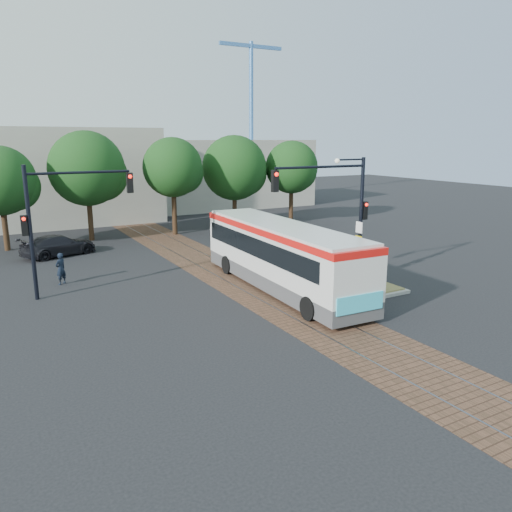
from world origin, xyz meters
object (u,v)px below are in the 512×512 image
object	(u,v)px
city_bus	(281,253)
signal_pole_left	(56,213)
officer	(61,269)
signal_pole_main	(342,201)
parked_car	(59,245)
traffic_island	(355,276)

from	to	relation	value
city_bus	signal_pole_left	distance (m)	10.37
officer	city_bus	bearing A→B (deg)	110.41
city_bus	signal_pole_main	xyz separation A→B (m)	(2.88, -0.84, 2.39)
city_bus	signal_pole_left	xyz separation A→B (m)	(-9.35, 3.96, 2.10)
signal_pole_main	officer	size ratio (longest dim) A/B	3.77
signal_pole_left	parked_car	size ratio (longest dim) A/B	1.32
signal_pole_left	officer	distance (m)	3.69
officer	parked_car	xyz separation A→B (m)	(0.85, 6.70, -0.14)
traffic_island	parked_car	bearing A→B (deg)	131.63
officer	parked_car	size ratio (longest dim) A/B	0.35
traffic_island	signal_pole_main	world-z (taller)	signal_pole_main
signal_pole_main	signal_pole_left	size ratio (longest dim) A/B	1.00
traffic_island	signal_pole_main	bearing A→B (deg)	174.64
traffic_island	signal_pole_left	xyz separation A→B (m)	(-13.19, 4.89, 3.54)
signal_pole_left	officer	bearing A→B (deg)	83.67
signal_pole_left	traffic_island	bearing A→B (deg)	-20.36
officer	parked_car	bearing A→B (deg)	-133.55
city_bus	traffic_island	world-z (taller)	city_bus
officer	parked_car	world-z (taller)	officer
city_bus	parked_car	size ratio (longest dim) A/B	2.63
signal_pole_main	signal_pole_left	bearing A→B (deg)	158.55
city_bus	signal_pole_main	size ratio (longest dim) A/B	1.99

